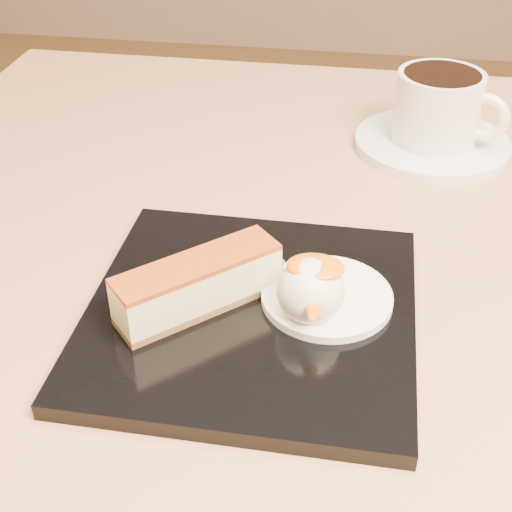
% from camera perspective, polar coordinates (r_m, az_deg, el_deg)
% --- Properties ---
extents(table, '(0.80, 0.80, 0.72)m').
position_cam_1_polar(table, '(0.66, 2.95, -10.65)').
color(table, black).
rests_on(table, ground).
extents(dessert_plate, '(0.22, 0.22, 0.01)m').
position_cam_1_polar(dessert_plate, '(0.49, -0.38, -4.59)').
color(dessert_plate, black).
rests_on(dessert_plate, table).
extents(cheesecake, '(0.11, 0.10, 0.04)m').
position_cam_1_polar(cheesecake, '(0.48, -4.66, -2.26)').
color(cheesecake, brown).
rests_on(cheesecake, dessert_plate).
extents(cream_smear, '(0.09, 0.09, 0.01)m').
position_cam_1_polar(cream_smear, '(0.49, 5.69, -3.26)').
color(cream_smear, white).
rests_on(cream_smear, dessert_plate).
extents(ice_cream_scoop, '(0.04, 0.04, 0.04)m').
position_cam_1_polar(ice_cream_scoop, '(0.46, 4.40, -2.74)').
color(ice_cream_scoop, white).
rests_on(ice_cream_scoop, cream_smear).
extents(mango_sauce, '(0.04, 0.03, 0.01)m').
position_cam_1_polar(mango_sauce, '(0.45, 4.77, -0.87)').
color(mango_sauce, orange).
rests_on(mango_sauce, ice_cream_scoop).
extents(mint_sprig, '(0.03, 0.02, 0.00)m').
position_cam_1_polar(mint_sprig, '(0.51, 2.63, -0.93)').
color(mint_sprig, '#2E7D29').
rests_on(mint_sprig, cream_smear).
extents(saucer, '(0.15, 0.15, 0.01)m').
position_cam_1_polar(saucer, '(0.73, 13.88, 8.73)').
color(saucer, white).
rests_on(saucer, table).
extents(coffee_cup, '(0.11, 0.08, 0.07)m').
position_cam_1_polar(coffee_cup, '(0.71, 14.49, 11.52)').
color(coffee_cup, white).
rests_on(coffee_cup, saucer).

